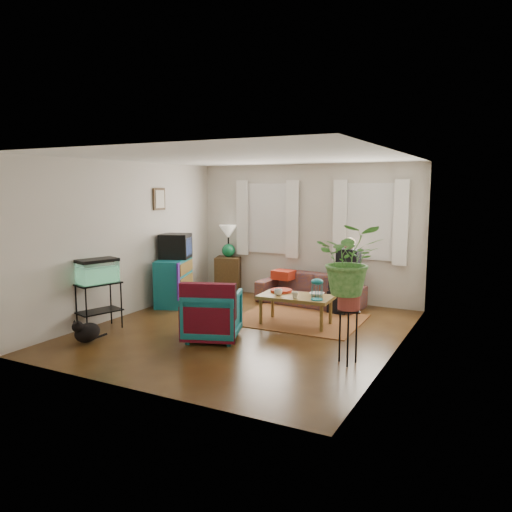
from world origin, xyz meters
The scene contains 31 objects.
floor centered at (0.00, 0.00, 0.00)m, with size 4.50×5.00×0.01m, color #4F2B14.
ceiling centered at (0.00, 0.00, 2.60)m, with size 4.50×5.00×0.01m, color white.
wall_back centered at (0.00, 2.50, 1.30)m, with size 4.50×0.01×2.60m, color silver.
wall_front centered at (0.00, -2.50, 1.30)m, with size 4.50×0.01×2.60m, color silver.
wall_left centered at (-2.25, 0.00, 1.30)m, with size 0.01×5.00×2.60m, color silver.
wall_right centered at (2.25, 0.00, 1.30)m, with size 0.01×5.00×2.60m, color silver.
window_left centered at (-0.80, 2.48, 1.55)m, with size 1.08×0.04×1.38m, color white.
window_right centered at (1.25, 2.48, 1.55)m, with size 1.08×0.04×1.38m, color white.
curtains_left centered at (-0.80, 2.40, 1.55)m, with size 1.36×0.06×1.50m, color white.
curtains_right centered at (1.25, 2.40, 1.55)m, with size 1.36×0.06×1.50m, color white.
picture_frame centered at (-2.21, 0.85, 1.95)m, with size 0.04×0.32×0.40m, color #3D2616.
area_rug centered at (0.50, 0.96, 0.01)m, with size 2.00×1.60×0.01m, color maroon.
sofa centered at (0.27, 2.05, 0.38)m, with size 1.96×0.77×0.77m, color brown.
seated_person centered at (0.97, 1.98, 0.58)m, with size 0.49×0.60×1.17m, color black, non-canonical shape.
side_table centered at (-1.65, 2.34, 0.37)m, with size 0.50×0.50×0.74m, color #3E2317.
table_lamp centered at (-1.65, 2.34, 1.05)m, with size 0.38×0.38×0.67m, color white, non-canonical shape.
dresser centered at (-1.99, 0.92, 0.43)m, with size 0.47×0.95×0.85m, color navy.
crt_tv centered at (-2.00, 1.01, 1.08)m, with size 0.52×0.47×0.46m, color black.
aquarium_stand centered at (-2.00, -0.95, 0.36)m, with size 0.36×0.65×0.72m, color black.
aquarium centered at (-2.00, -0.95, 0.91)m, with size 0.32×0.59×0.38m, color #7FD899.
black_cat centered at (-1.67, -1.52, 0.18)m, with size 0.27×0.41×0.35m, color black.
armchair centered at (-0.20, -0.56, 0.39)m, with size 0.75×0.71×0.77m, color #114F68.
serape_throw centered at (-0.10, -0.84, 0.55)m, with size 0.78×0.18×0.64m, color #9E0A0A.
coffee_table centered at (0.57, 0.67, 0.24)m, with size 1.14×0.62×0.47m, color olive.
cup_a centered at (0.31, 0.56, 0.52)m, with size 0.13×0.13×0.10m, color white.
cup_b centered at (0.63, 0.49, 0.52)m, with size 0.10×0.10×0.10m, color beige.
bowl centered at (0.88, 0.79, 0.50)m, with size 0.22×0.22×0.06m, color white.
snack_tray centered at (0.25, 0.81, 0.49)m, with size 0.35×0.35×0.04m, color #B21414.
birdcage centered at (0.97, 0.53, 0.64)m, with size 0.19×0.19×0.33m, color #115B6B, non-canonical shape.
plant_stand centered at (1.82, -0.66, 0.35)m, with size 0.29×0.29×0.69m, color black.
potted_plant centered at (1.82, -0.66, 1.17)m, with size 0.79×0.68×0.88m, color #599947.
Camera 1 is at (3.55, -6.45, 2.17)m, focal length 35.00 mm.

